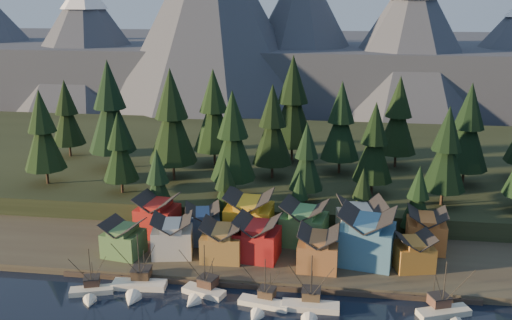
# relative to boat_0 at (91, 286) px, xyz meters

# --- Properties ---
(shore_strip) EXTENTS (400.00, 50.00, 1.50)m
(shore_strip) POSITION_rel_boat_0_xyz_m (31.49, 31.78, -1.15)
(shore_strip) COLOR #363027
(shore_strip) RESTS_ON ground
(hillside) EXTENTS (420.00, 100.00, 6.00)m
(hillside) POSITION_rel_boat_0_xyz_m (31.49, 81.78, 1.10)
(hillside) COLOR black
(hillside) RESTS_ON ground
(dock) EXTENTS (80.00, 4.00, 1.00)m
(dock) POSITION_rel_boat_0_xyz_m (31.49, 8.28, -1.40)
(dock) COLOR #443930
(dock) RESTS_ON ground
(mountain_ridge) EXTENTS (560.00, 190.00, 90.00)m
(mountain_ridge) POSITION_rel_boat_0_xyz_m (27.30, 205.37, 24.16)
(mountain_ridge) COLOR #474E5C
(mountain_ridge) RESTS_ON ground
(boat_0) EXTENTS (8.59, 9.04, 9.84)m
(boat_0) POSITION_rel_boat_0_xyz_m (0.00, 0.00, 0.00)
(boat_0) COLOR beige
(boat_0) RESTS_ON ground
(boat_1) EXTENTS (10.67, 11.51, 12.07)m
(boat_1) POSITION_rel_boat_0_xyz_m (8.02, 2.86, 0.38)
(boat_1) COLOR silver
(boat_1) RESTS_ON ground
(boat_2) EXTENTS (8.79, 9.39, 11.01)m
(boat_2) POSITION_rel_boat_0_xyz_m (20.43, 2.43, 0.33)
(boat_2) COLOR silver
(boat_2) RESTS_ON ground
(boat_3) EXTENTS (9.80, 10.36, 9.94)m
(boat_3) POSITION_rel_boat_0_xyz_m (32.14, -0.18, -0.11)
(boat_3) COLOR white
(boat_3) RESTS_ON ground
(boat_4) EXTENTS (10.46, 11.40, 11.38)m
(boat_4) POSITION_rel_boat_0_xyz_m (40.71, -0.41, 0.19)
(boat_4) COLOR silver
(boat_4) RESTS_ON ground
(boat_6) EXTENTS (10.02, 10.50, 11.21)m
(boat_6) POSITION_rel_boat_0_xyz_m (64.24, 1.03, 0.23)
(boat_6) COLOR beige
(boat_6) RESTS_ON ground
(house_front_0) EXTENTS (8.67, 8.33, 7.54)m
(house_front_0) POSITION_rel_boat_0_xyz_m (1.15, 14.45, 3.56)
(house_front_0) COLOR #436D3B
(house_front_0) RESTS_ON shore_strip
(house_front_1) EXTENTS (9.42, 9.15, 8.43)m
(house_front_1) POSITION_rel_boat_0_xyz_m (11.20, 16.17, 4.03)
(house_front_1) COLOR beige
(house_front_1) RESTS_ON shore_strip
(house_front_2) EXTENTS (8.43, 8.49, 7.98)m
(house_front_2) POSITION_rel_boat_0_xyz_m (21.77, 15.85, 3.79)
(house_front_2) COLOR olive
(house_front_2) RESTS_ON shore_strip
(house_front_3) EXTENTS (9.61, 9.25, 8.86)m
(house_front_3) POSITION_rel_boat_0_xyz_m (28.89, 17.06, 4.25)
(house_front_3) COLOR maroon
(house_front_3) RESTS_ON shore_strip
(house_front_4) EXTENTS (8.16, 8.76, 8.03)m
(house_front_4) POSITION_rel_boat_0_xyz_m (41.45, 14.48, 3.82)
(house_front_4) COLOR brown
(house_front_4) RESTS_ON shore_strip
(house_front_5) EXTENTS (12.35, 11.59, 11.20)m
(house_front_5) POSITION_rel_boat_0_xyz_m (50.96, 18.05, 5.48)
(house_front_5) COLOR teal
(house_front_5) RESTS_ON shore_strip
(house_front_6) EXTENTS (8.65, 8.35, 7.26)m
(house_front_6) POSITION_rel_boat_0_xyz_m (60.13, 16.67, 3.41)
(house_front_6) COLOR #AB722C
(house_front_6) RESTS_ON shore_strip
(house_back_0) EXTENTS (9.53, 9.24, 9.29)m
(house_back_0) POSITION_rel_boat_0_xyz_m (5.01, 25.66, 4.48)
(house_back_0) COLOR #A21D19
(house_back_0) RESTS_ON shore_strip
(house_back_1) EXTENTS (8.88, 8.95, 8.27)m
(house_back_1) POSITION_rel_boat_0_xyz_m (15.96, 23.54, 3.94)
(house_back_1) COLOR #385385
(house_back_1) RESTS_ON shore_strip
(house_back_2) EXTENTS (10.41, 9.60, 10.78)m
(house_back_2) POSITION_rel_boat_0_xyz_m (25.77, 26.41, 5.26)
(house_back_2) COLOR gold
(house_back_2) RESTS_ON shore_strip
(house_back_3) EXTENTS (10.77, 9.95, 9.53)m
(house_back_3) POSITION_rel_boat_0_xyz_m (38.02, 25.43, 4.61)
(house_back_3) COLOR #48854C
(house_back_3) RESTS_ON shore_strip
(house_back_4) EXTENTS (10.96, 10.66, 10.36)m
(house_back_4) POSITION_rel_boat_0_xyz_m (50.17, 25.89, 5.04)
(house_back_4) COLOR beige
(house_back_4) RESTS_ON shore_strip
(house_back_5) EXTENTS (8.34, 8.43, 8.88)m
(house_back_5) POSITION_rel_boat_0_xyz_m (63.83, 25.92, 4.26)
(house_back_5) COLOR #B6672F
(house_back_5) RESTS_ON shore_strip
(tree_hill_0) EXTENTS (10.75, 10.75, 25.04)m
(tree_hill_0) POSITION_rel_boat_0_xyz_m (-30.51, 43.78, 17.79)
(tree_hill_0) COLOR #332319
(tree_hill_0) RESTS_ON hillside
(tree_hill_1) EXTENTS (13.29, 13.29, 30.97)m
(tree_hill_1) POSITION_rel_boat_0_xyz_m (-18.51, 59.78, 21.03)
(tree_hill_1) COLOR #332319
(tree_hill_1) RESTS_ON hillside
(tree_hill_2) EXTENTS (8.86, 8.86, 20.63)m
(tree_hill_2) POSITION_rel_boat_0_xyz_m (-8.51, 39.78, 15.38)
(tree_hill_2) COLOR #332319
(tree_hill_2) RESTS_ON hillside
(tree_hill_3) EXTENTS (12.89, 12.89, 30.02)m
(tree_hill_3) POSITION_rel_boat_0_xyz_m (1.49, 51.78, 20.51)
(tree_hill_3) COLOR #332319
(tree_hill_3) RESTS_ON hillside
(tree_hill_4) EXTENTS (12.06, 12.06, 28.10)m
(tree_hill_4) POSITION_rel_boat_0_xyz_m (9.49, 66.78, 19.46)
(tree_hill_4) COLOR #332319
(tree_hill_4) RESTS_ON hillside
(tree_hill_5) EXTENTS (11.29, 11.29, 26.30)m
(tree_hill_5) POSITION_rel_boat_0_xyz_m (19.49, 41.78, 18.48)
(tree_hill_5) COLOR #332319
(tree_hill_5) RESTS_ON hillside
(tree_hill_6) EXTENTS (11.02, 11.02, 25.68)m
(tree_hill_6) POSITION_rel_boat_0_xyz_m (27.49, 56.78, 18.14)
(tree_hill_6) COLOR #332319
(tree_hill_6) RESTS_ON hillside
(tree_hill_7) EXTENTS (8.40, 8.40, 19.56)m
(tree_hill_7) POSITION_rel_boat_0_xyz_m (37.49, 39.78, 14.79)
(tree_hill_7) COLOR #332319
(tree_hill_7) RESTS_ON hillside
(tree_hill_8) EXTENTS (11.09, 11.09, 25.84)m
(tree_hill_8) POSITION_rel_boat_0_xyz_m (45.49, 63.78, 18.23)
(tree_hill_8) COLOR #332319
(tree_hill_8) RESTS_ON hillside
(tree_hill_9) EXTENTS (10.06, 10.06, 23.43)m
(tree_hill_9) POSITION_rel_boat_0_xyz_m (53.49, 46.78, 16.90)
(tree_hill_9) COLOR #332319
(tree_hill_9) RESTS_ON hillside
(tree_hill_10) EXTENTS (11.35, 11.35, 26.44)m
(tree_hill_10) POSITION_rel_boat_0_xyz_m (61.49, 71.78, 18.55)
(tree_hill_10) COLOR #332319
(tree_hill_10) RESTS_ON hillside
(tree_hill_11) EXTENTS (10.25, 10.25, 23.87)m
(tree_hill_11) POSITION_rel_boat_0_xyz_m (69.49, 41.78, 17.15)
(tree_hill_11) COLOR #332319
(tree_hill_11) RESTS_ON hillside
(tree_hill_12) EXTENTS (11.56, 11.56, 26.93)m
(tree_hill_12) POSITION_rel_boat_0_xyz_m (77.49, 57.78, 18.83)
(tree_hill_12) COLOR #332319
(tree_hill_12) RESTS_ON hillside
(tree_hill_15) EXTENTS (13.51, 13.51, 31.46)m
(tree_hill_15) POSITION_rel_boat_0_xyz_m (31.49, 73.78, 21.30)
(tree_hill_15) COLOR #332319
(tree_hill_15) RESTS_ON hillside
(tree_hill_16) EXTENTS (10.14, 10.14, 23.62)m
(tree_hill_16) POSITION_rel_boat_0_xyz_m (-36.51, 69.78, 17.01)
(tree_hill_16) COLOR #332319
(tree_hill_16) RESTS_ON hillside
(tree_shore_0) EXTENTS (7.93, 7.93, 18.46)m
(tree_shore_0) POSITION_rel_boat_0_xyz_m (3.49, 31.78, 9.69)
(tree_shore_0) COLOR #332319
(tree_shore_0) RESTS_ON shore_strip
(tree_shore_1) EXTENTS (7.38, 7.38, 17.19)m
(tree_shore_1) POSITION_rel_boat_0_xyz_m (19.49, 31.78, 8.99)
(tree_shore_1) COLOR #332319
(tree_shore_1) RESTS_ON shore_strip
(tree_shore_2) EXTENTS (6.12, 6.12, 14.27)m
(tree_shore_2) POSITION_rel_boat_0_xyz_m (36.49, 31.78, 7.39)
(tree_shore_2) COLOR #332319
(tree_shore_2) RESTS_ON shore_strip
(tree_shore_3) EXTENTS (6.82, 6.82, 15.90)m
(tree_shore_3) POSITION_rel_boat_0_xyz_m (50.49, 31.78, 8.28)
(tree_shore_3) COLOR #332319
(tree_shore_3) RESTS_ON shore_strip
(tree_shore_4) EXTENTS (7.25, 7.25, 16.89)m
(tree_shore_4) POSITION_rel_boat_0_xyz_m (62.49, 31.78, 8.83)
(tree_shore_4) COLOR #332319
(tree_shore_4) RESTS_ON shore_strip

